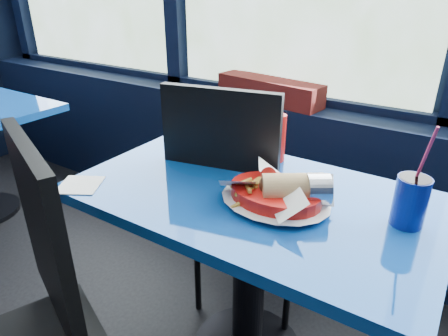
# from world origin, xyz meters

# --- Properties ---
(window_sill) EXTENTS (5.00, 0.26, 0.80)m
(window_sill) POSITION_xyz_m (0.00, 2.87, 0.40)
(window_sill) COLOR black
(window_sill) RESTS_ON ground
(near_table) EXTENTS (1.20, 0.70, 0.75)m
(near_table) POSITION_xyz_m (0.30, 2.00, 0.57)
(near_table) COLOR black
(near_table) RESTS_ON ground
(chair_near_front) EXTENTS (0.62, 0.62, 1.05)m
(chair_near_front) POSITION_xyz_m (0.04, 1.32, 0.60)
(chair_near_front) COLOR black
(chair_near_front) RESTS_ON ground
(chair_near_back) EXTENTS (0.56, 0.57, 1.05)m
(chair_near_back) POSITION_xyz_m (0.13, 2.24, 0.60)
(chair_near_back) COLOR black
(chair_near_back) RESTS_ON ground
(planter_box) EXTENTS (0.61, 0.24, 0.12)m
(planter_box) POSITION_xyz_m (-0.08, 2.86, 0.86)
(planter_box) COLOR maroon
(planter_box) RESTS_ON window_sill
(food_basket) EXTENTS (0.34, 0.34, 0.11)m
(food_basket) POSITION_xyz_m (0.41, 1.97, 0.79)
(food_basket) COLOR red
(food_basket) RESTS_ON near_table
(ketchup_bottle) EXTENTS (0.07, 0.07, 0.24)m
(ketchup_bottle) POSITION_xyz_m (0.25, 2.28, 0.86)
(ketchup_bottle) COLOR red
(ketchup_bottle) RESTS_ON near_table
(soda_cup) EXTENTS (0.09, 0.09, 0.31)m
(soda_cup) POSITION_xyz_m (0.77, 2.08, 0.83)
(soda_cup) COLOR navy
(soda_cup) RESTS_ON near_table
(napkin) EXTENTS (0.18, 0.18, 0.00)m
(napkin) POSITION_xyz_m (-0.22, 1.72, 0.75)
(napkin) COLOR white
(napkin) RESTS_ON near_table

